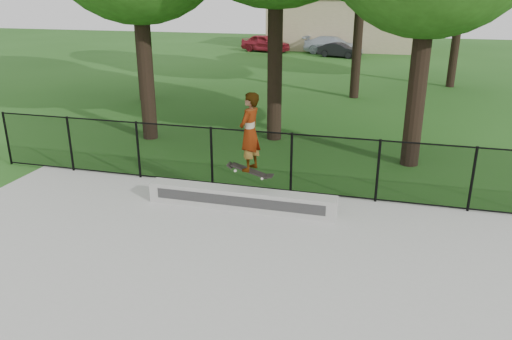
% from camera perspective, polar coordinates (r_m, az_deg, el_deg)
% --- Properties ---
extents(grind_ledge, '(4.27, 0.40, 0.46)m').
position_cam_1_polar(grind_ledge, '(11.12, -1.74, -3.33)').
color(grind_ledge, '#A4A49F').
rests_on(grind_ledge, concrete_slab).
extents(car_a, '(4.22, 2.70, 1.34)m').
position_cam_1_polar(car_a, '(40.60, 1.10, 14.30)').
color(car_a, maroon).
rests_on(car_a, ground).
extents(car_b, '(3.00, 1.81, 1.02)m').
position_cam_1_polar(car_b, '(37.72, 9.51, 13.36)').
color(car_b, black).
rests_on(car_b, ground).
extents(car_c, '(4.38, 2.46, 1.31)m').
position_cam_1_polar(car_c, '(39.61, 8.80, 13.91)').
color(car_c, '#ACB7C3').
rests_on(car_c, ground).
extents(skater_airborne, '(0.82, 0.69, 1.88)m').
position_cam_1_polar(skater_airborne, '(10.53, -0.72, 4.20)').
color(skater_airborne, black).
rests_on(skater_airborne, ground).
extents(chainlink_fence, '(16.06, 0.06, 1.50)m').
position_cam_1_polar(chainlink_fence, '(11.82, 4.05, 0.77)').
color(chainlink_fence, black).
rests_on(chainlink_fence, concrete_slab).
extents(distant_building, '(12.40, 6.40, 4.30)m').
position_cam_1_polar(distant_building, '(43.33, 10.18, 16.35)').
color(distant_building, tan).
rests_on(distant_building, ground).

